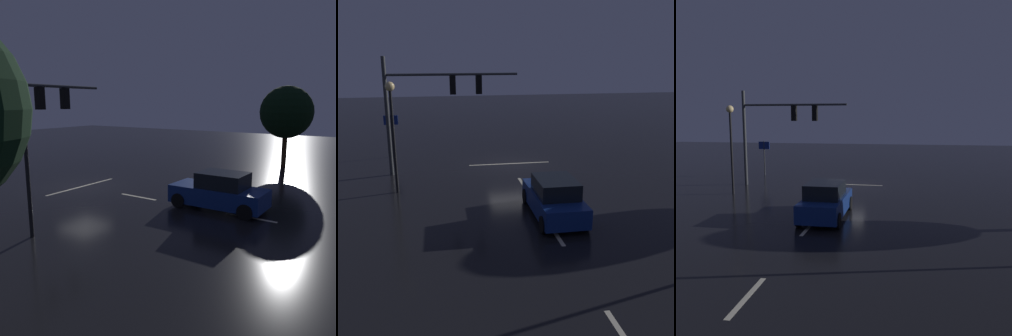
{
  "view_description": "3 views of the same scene",
  "coord_description": "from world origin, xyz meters",
  "views": [
    {
      "loc": [
        13.63,
        14.83,
        4.75
      ],
      "look_at": [
        -0.76,
        5.32,
        1.52
      ],
      "focal_mm": 37.43,
      "sensor_mm": 36.0,
      "label": 1
    },
    {
      "loc": [
        4.25,
        23.74,
        6.74
      ],
      "look_at": [
        1.12,
        5.22,
        1.3
      ],
      "focal_mm": 43.38,
      "sensor_mm": 36.0,
      "label": 2
    },
    {
      "loc": [
        -3.96,
        24.14,
        4.61
      ],
      "look_at": [
        -1.07,
        7.3,
        2.22
      ],
      "focal_mm": 38.01,
      "sensor_mm": 36.0,
      "label": 3
    }
  ],
  "objects": [
    {
      "name": "lane_dash_far",
      "position": [
        0.0,
        4.0,
        0.0
      ],
      "size": [
        0.16,
        2.2,
        0.01
      ],
      "primitive_type": "cube",
      "rotation": [
        0.0,
        0.0,
        1.57
      ],
      "color": "beige",
      "rests_on": "ground_plane"
    },
    {
      "name": "traffic_signal_assembly",
      "position": [
        4.63,
        1.08,
        4.32
      ],
      "size": [
        7.25,
        0.47,
        6.47
      ],
      "color": "#383A3D",
      "rests_on": "ground_plane"
    },
    {
      "name": "lane_dash_mid",
      "position": [
        0.0,
        10.0,
        0.0
      ],
      "size": [
        0.16,
        2.2,
        0.01
      ],
      "primitive_type": "cube",
      "rotation": [
        0.0,
        0.0,
        1.57
      ],
      "color": "beige",
      "rests_on": "ground_plane"
    },
    {
      "name": "ground_plane",
      "position": [
        0.0,
        0.0,
        0.0
      ],
      "size": [
        80.0,
        80.0,
        0.0
      ],
      "primitive_type": "plane",
      "color": "black"
    },
    {
      "name": "car_approaching",
      "position": [
        -0.4,
        8.34,
        0.8
      ],
      "size": [
        1.91,
        4.37,
        1.7
      ],
      "color": "navy",
      "rests_on": "ground_plane"
    },
    {
      "name": "stop_bar",
      "position": [
        0.0,
        -0.11,
        0.0
      ],
      "size": [
        5.0,
        0.16,
        0.01
      ],
      "primitive_type": "cube",
      "color": "beige",
      "rests_on": "ground_plane"
    },
    {
      "name": "route_sign",
      "position": [
        7.25,
        -3.01,
        2.02
      ],
      "size": [
        0.9,
        0.09,
        2.8
      ],
      "color": "#383A3D",
      "rests_on": "ground_plane"
    },
    {
      "name": "street_lamp_right_kerb",
      "position": [
        6.37,
        4.17,
        3.73
      ],
      "size": [
        0.44,
        0.44,
        5.38
      ],
      "color": "black",
      "rests_on": "ground_plane"
    }
  ]
}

